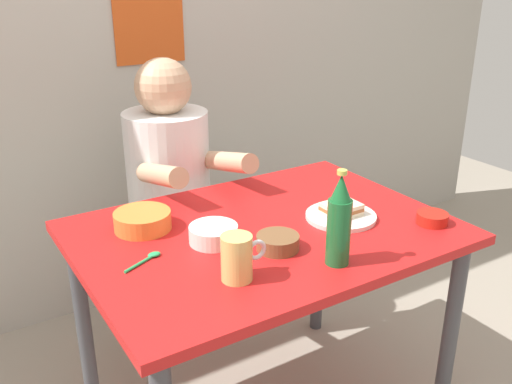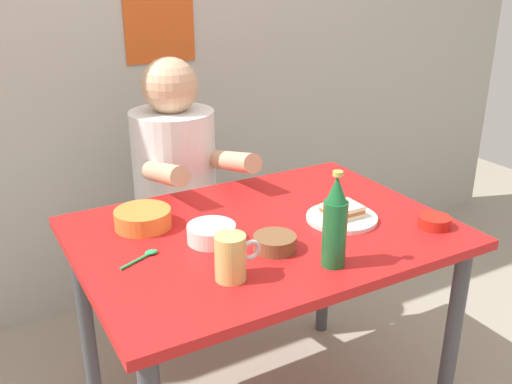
{
  "view_description": "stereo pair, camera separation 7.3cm",
  "coord_description": "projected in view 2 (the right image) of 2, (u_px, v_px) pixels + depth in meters",
  "views": [
    {
      "loc": [
        -0.84,
        -1.29,
        1.47
      ],
      "look_at": [
        0.0,
        0.05,
        0.84
      ],
      "focal_mm": 39.63,
      "sensor_mm": 36.0,
      "label": 1
    },
    {
      "loc": [
        -0.77,
        -1.33,
        1.47
      ],
      "look_at": [
        0.0,
        0.05,
        0.84
      ],
      "focal_mm": 39.63,
      "sensor_mm": 36.0,
      "label": 2
    }
  ],
  "objects": [
    {
      "name": "rice_bowl_white",
      "position": [
        212.0,
        233.0,
        1.61
      ],
      "size": [
        0.14,
        0.14,
        0.05
      ],
      "color": "silver",
      "rests_on": "dining_table"
    },
    {
      "name": "beer_mug",
      "position": [
        231.0,
        257.0,
        1.4
      ],
      "size": [
        0.13,
        0.08,
        0.12
      ],
      "color": "#D1BC66",
      "rests_on": "dining_table"
    },
    {
      "name": "dining_table",
      "position": [
        264.0,
        256.0,
        1.73
      ],
      "size": [
        1.1,
        0.8,
        0.74
      ],
      "color": "red",
      "rests_on": "ground"
    },
    {
      "name": "sambal_bowl_red",
      "position": [
        434.0,
        221.0,
        1.7
      ],
      "size": [
        0.1,
        0.1,
        0.03
      ],
      "color": "#B21E14",
      "rests_on": "dining_table"
    },
    {
      "name": "condiment_bowl_brown",
      "position": [
        275.0,
        242.0,
        1.56
      ],
      "size": [
        0.12,
        0.12,
        0.04
      ],
      "color": "brown",
      "rests_on": "dining_table"
    },
    {
      "name": "stool",
      "position": [
        180.0,
        258.0,
        2.34
      ],
      "size": [
        0.34,
        0.34,
        0.45
      ],
      "color": "#4C4C51",
      "rests_on": "ground"
    },
    {
      "name": "person_seated",
      "position": [
        175.0,
        164.0,
        2.17
      ],
      "size": [
        0.33,
        0.56,
        0.72
      ],
      "color": "white",
      "rests_on": "stool"
    },
    {
      "name": "plate_orange",
      "position": [
        342.0,
        218.0,
        1.75
      ],
      "size": [
        0.22,
        0.22,
        0.01
      ],
      "primitive_type": "cylinder",
      "color": "silver",
      "rests_on": "dining_table"
    },
    {
      "name": "beer_bottle",
      "position": [
        335.0,
        224.0,
        1.45
      ],
      "size": [
        0.06,
        0.06,
        0.26
      ],
      "color": "#19602D",
      "rests_on": "dining_table"
    },
    {
      "name": "spoon",
      "position": [
        145.0,
        256.0,
        1.53
      ],
      "size": [
        0.12,
        0.06,
        0.01
      ],
      "color": "#26A559",
      "rests_on": "dining_table"
    },
    {
      "name": "wall_back",
      "position": [
        138.0,
        11.0,
        2.34
      ],
      "size": [
        4.4,
        0.09,
        2.6
      ],
      "color": "#ADA89E",
      "rests_on": "ground"
    },
    {
      "name": "soup_bowl_orange",
      "position": [
        143.0,
        217.0,
        1.7
      ],
      "size": [
        0.17,
        0.17,
        0.05
      ],
      "color": "orange",
      "rests_on": "dining_table"
    },
    {
      "name": "sandwich",
      "position": [
        342.0,
        210.0,
        1.74
      ],
      "size": [
        0.11,
        0.09,
        0.04
      ],
      "color": "beige",
      "rests_on": "plate_orange"
    }
  ]
}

